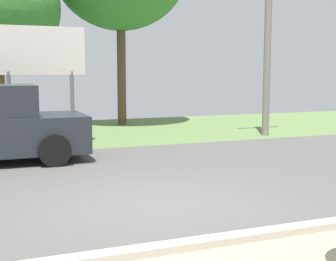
{
  "coord_description": "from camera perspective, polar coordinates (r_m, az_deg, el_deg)",
  "views": [
    {
      "loc": [
        -2.76,
        -7.25,
        2.21
      ],
      "look_at": [
        0.48,
        1.0,
        1.1
      ],
      "focal_mm": 50.92,
      "sensor_mm": 36.0,
      "label": 1
    }
  ],
  "objects": [
    {
      "name": "utility_pole",
      "position": [
        16.74,
        11.89,
        12.5
      ],
      "size": [
        1.8,
        0.24,
        7.28
      ],
      "color": "gray",
      "rests_on": "ground_plane"
    },
    {
      "name": "ground_plane",
      "position": [
        10.8,
        -6.16,
        -4.98
      ],
      "size": [
        40.0,
        22.0,
        0.2
      ],
      "color": "#565451"
    },
    {
      "name": "roadside_billboard",
      "position": [
        14.46,
        -15.05,
        8.23
      ],
      "size": [
        2.6,
        0.12,
        3.5
      ],
      "color": "slate",
      "rests_on": "ground_plane"
    }
  ]
}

